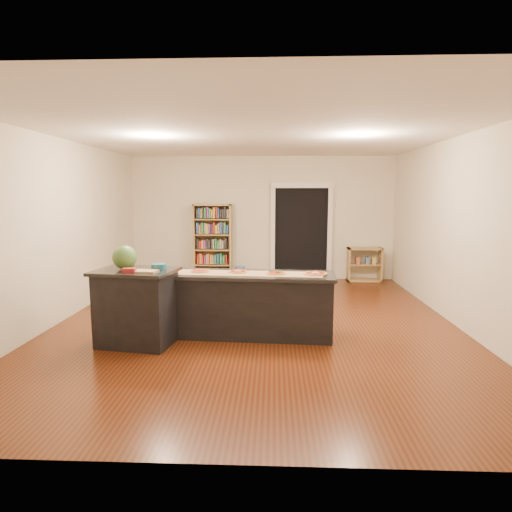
{
  "coord_description": "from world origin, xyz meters",
  "views": [
    {
      "loc": [
        0.27,
        -6.34,
        1.94
      ],
      "look_at": [
        0.0,
        0.2,
        1.0
      ],
      "focal_mm": 30.0,
      "sensor_mm": 36.0,
      "label": 1
    }
  ],
  "objects_px": {
    "bookshelf": "(213,242)",
    "waste_bin": "(240,274)",
    "kitchen_island": "(238,304)",
    "low_shelf": "(364,264)",
    "watermelon": "(125,257)",
    "side_counter": "(137,307)"
  },
  "relations": [
    {
      "from": "bookshelf",
      "to": "waste_bin",
      "type": "relative_size",
      "value": 5.03
    },
    {
      "from": "kitchen_island",
      "to": "waste_bin",
      "type": "distance_m",
      "value": 3.7
    },
    {
      "from": "bookshelf",
      "to": "low_shelf",
      "type": "height_order",
      "value": "bookshelf"
    },
    {
      "from": "watermelon",
      "to": "side_counter",
      "type": "bearing_deg",
      "value": -7.85
    },
    {
      "from": "kitchen_island",
      "to": "waste_bin",
      "type": "bearing_deg",
      "value": 97.72
    },
    {
      "from": "bookshelf",
      "to": "low_shelf",
      "type": "distance_m",
      "value": 3.48
    },
    {
      "from": "waste_bin",
      "to": "watermelon",
      "type": "bearing_deg",
      "value": -105.86
    },
    {
      "from": "kitchen_island",
      "to": "watermelon",
      "type": "height_order",
      "value": "watermelon"
    },
    {
      "from": "side_counter",
      "to": "waste_bin",
      "type": "xyz_separation_m",
      "value": [
        1.03,
        4.1,
        -0.33
      ]
    },
    {
      "from": "low_shelf",
      "to": "watermelon",
      "type": "bearing_deg",
      "value": -132.81
    },
    {
      "from": "waste_bin",
      "to": "watermelon",
      "type": "xyz_separation_m",
      "value": [
        -1.16,
        -4.08,
        0.97
      ]
    },
    {
      "from": "bookshelf",
      "to": "waste_bin",
      "type": "bearing_deg",
      "value": -17.86
    },
    {
      "from": "bookshelf",
      "to": "watermelon",
      "type": "relative_size",
      "value": 5.61
    },
    {
      "from": "waste_bin",
      "to": "watermelon",
      "type": "distance_m",
      "value": 4.35
    },
    {
      "from": "bookshelf",
      "to": "waste_bin",
      "type": "distance_m",
      "value": 0.97
    },
    {
      "from": "bookshelf",
      "to": "watermelon",
      "type": "distance_m",
      "value": 4.33
    },
    {
      "from": "bookshelf",
      "to": "watermelon",
      "type": "xyz_separation_m",
      "value": [
        -0.52,
        -4.29,
        0.28
      ]
    },
    {
      "from": "side_counter",
      "to": "low_shelf",
      "type": "distance_m",
      "value": 5.76
    },
    {
      "from": "waste_bin",
      "to": "low_shelf",
      "type": "bearing_deg",
      "value": 4.01
    },
    {
      "from": "low_shelf",
      "to": "waste_bin",
      "type": "bearing_deg",
      "value": -175.99
    },
    {
      "from": "low_shelf",
      "to": "side_counter",
      "type": "bearing_deg",
      "value": -131.7
    },
    {
      "from": "kitchen_island",
      "to": "waste_bin",
      "type": "relative_size",
      "value": 7.7
    }
  ]
}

